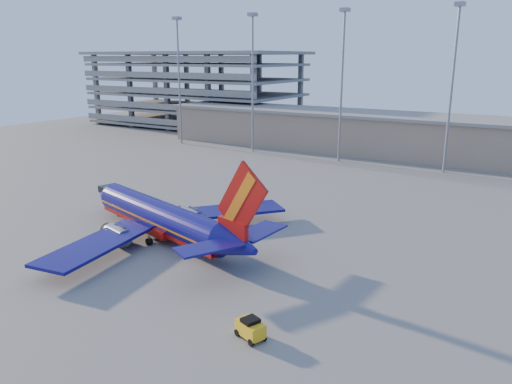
% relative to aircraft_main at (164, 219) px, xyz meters
% --- Properties ---
extents(ground, '(220.00, 220.00, 0.00)m').
position_rel_aircraft_main_xyz_m(ground, '(5.02, 5.42, -2.36)').
color(ground, slate).
rests_on(ground, ground).
extents(terminal_building, '(122.00, 16.00, 8.50)m').
position_rel_aircraft_main_xyz_m(terminal_building, '(15.02, 63.42, 1.96)').
color(terminal_building, gray).
rests_on(terminal_building, ground).
extents(parking_garage, '(62.00, 32.00, 21.40)m').
position_rel_aircraft_main_xyz_m(parking_garage, '(-56.98, 79.47, 9.37)').
color(parking_garage, slate).
rests_on(parking_garage, ground).
extents(light_mast_row, '(101.60, 1.60, 28.65)m').
position_rel_aircraft_main_xyz_m(light_mast_row, '(10.02, 51.42, 15.20)').
color(light_mast_row, gray).
rests_on(light_mast_row, ground).
extents(aircraft_main, '(31.78, 30.13, 11.03)m').
position_rel_aircraft_main_xyz_m(aircraft_main, '(0.00, 0.00, 0.00)').
color(aircraft_main, navy).
rests_on(aircraft_main, ground).
extents(baggage_tug, '(2.58, 2.08, 1.61)m').
position_rel_aircraft_main_xyz_m(baggage_tug, '(19.34, -12.68, -1.52)').
color(baggage_tug, yellow).
rests_on(baggage_tug, ground).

